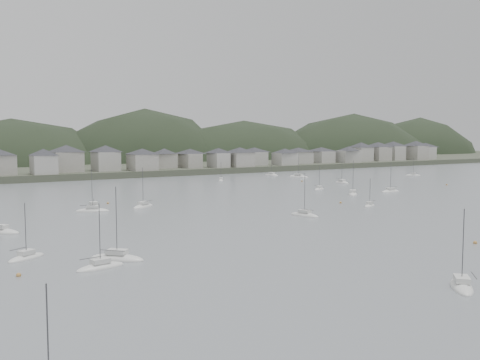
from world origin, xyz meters
TOP-DOWN VIEW (x-y plane):
  - ground at (0.00, 0.00)m, footprint 900.00×900.00m
  - far_shore_land at (0.00, 295.00)m, footprint 900.00×250.00m
  - forested_ridge at (4.83, 269.40)m, footprint 851.55×103.94m
  - waterfront_town at (50.59, 183.34)m, footprint 451.48×28.46m
  - sailboat_lead at (-58.68, 18.76)m, footprint 8.35×8.61m
  - moored_fleet at (0.12, 70.13)m, footprint 242.93×178.18m
  - motor_launch_far at (-44.63, 76.73)m, footprint 2.83×6.99m
  - mooring_buoys at (3.04, 56.88)m, footprint 168.68×122.02m

SIDE VIEW (x-z plane):
  - forested_ridge at x=4.83m, z-range -62.57..40.00m
  - ground at x=0.00m, z-range 0.00..0.00m
  - mooring_buoys at x=3.04m, z-range -0.20..0.50m
  - sailboat_lead at x=-58.68m, z-range -6.04..6.38m
  - moored_fleet at x=0.12m, z-range -6.72..7.08m
  - motor_launch_far at x=-44.63m, z-range -1.53..2.13m
  - far_shore_land at x=0.00m, z-range 0.00..3.00m
  - waterfront_town at x=50.59m, z-range 2.20..15.12m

